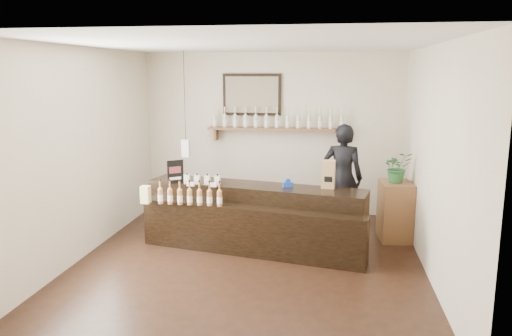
% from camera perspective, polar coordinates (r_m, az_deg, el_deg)
% --- Properties ---
extents(ground, '(5.00, 5.00, 0.00)m').
position_cam_1_polar(ground, '(6.70, -0.81, -10.68)').
color(ground, black).
rests_on(ground, ground).
extents(room_shell, '(5.00, 5.00, 5.00)m').
position_cam_1_polar(room_shell, '(6.28, -0.86, 3.93)').
color(room_shell, beige).
rests_on(room_shell, ground).
extents(back_wall_decor, '(2.66, 0.96, 1.69)m').
position_cam_1_polar(back_wall_decor, '(8.63, 0.80, 6.18)').
color(back_wall_decor, brown).
rests_on(back_wall_decor, ground).
extents(counter, '(3.22, 1.46, 1.04)m').
position_cam_1_polar(counter, '(7.12, -0.36, -5.82)').
color(counter, black).
rests_on(counter, ground).
extents(promo_sign, '(0.21, 0.16, 0.34)m').
position_cam_1_polar(promo_sign, '(7.27, -9.20, -0.42)').
color(promo_sign, black).
rests_on(promo_sign, counter).
extents(paper_bag, '(0.19, 0.15, 0.39)m').
position_cam_1_polar(paper_bag, '(6.94, 8.27, -0.72)').
color(paper_bag, '#A57E4F').
rests_on(paper_bag, counter).
extents(tape_dispenser, '(0.15, 0.10, 0.12)m').
position_cam_1_polar(tape_dispenser, '(6.98, 3.65, -1.81)').
color(tape_dispenser, '#183EAC').
rests_on(tape_dispenser, counter).
extents(side_cabinet, '(0.49, 0.64, 0.87)m').
position_cam_1_polar(side_cabinet, '(7.73, 15.60, -4.73)').
color(side_cabinet, brown).
rests_on(side_cabinet, ground).
extents(potted_plant, '(0.49, 0.45, 0.45)m').
position_cam_1_polar(potted_plant, '(7.58, 15.85, 0.10)').
color(potted_plant, '#26602E').
rests_on(potted_plant, side_cabinet).
extents(shopkeeper, '(0.77, 0.57, 1.92)m').
position_cam_1_polar(shopkeeper, '(7.85, 9.89, -0.33)').
color(shopkeeper, black).
rests_on(shopkeeper, ground).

